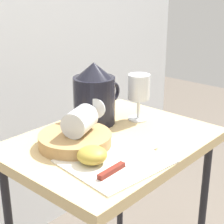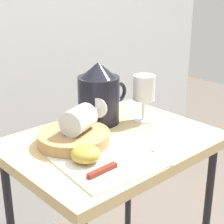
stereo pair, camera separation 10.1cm
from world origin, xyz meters
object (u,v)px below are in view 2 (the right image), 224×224
object	(u,v)px
table	(112,163)
wine_glass_tipped_near	(80,119)
knife	(113,166)
pitcher	(99,98)
basket_tray	(74,138)
apple_half_left	(86,154)
wine_glass_upright	(144,91)

from	to	relation	value
table	wine_glass_tipped_near	world-z (taller)	wine_glass_tipped_near
knife	table	bearing A→B (deg)	48.82
pitcher	wine_glass_tipped_near	bearing A→B (deg)	-149.03
wine_glass_tipped_near	knife	xyz separation A→B (m)	(-0.03, -0.17, -0.06)
basket_tray	knife	xyz separation A→B (m)	(-0.01, -0.17, -0.01)
pitcher	apple_half_left	distance (m)	0.28
table	apple_half_left	size ratio (longest dim) A/B	9.77
basket_tray	knife	world-z (taller)	basket_tray
table	basket_tray	bearing A→B (deg)	156.66
basket_tray	wine_glass_upright	bearing A→B (deg)	-1.45
apple_half_left	wine_glass_upright	bearing A→B (deg)	17.85
apple_half_left	wine_glass_tipped_near	bearing A→B (deg)	59.01
wine_glass_upright	wine_glass_tipped_near	bearing A→B (deg)	179.60
pitcher	apple_half_left	world-z (taller)	pitcher
table	pitcher	world-z (taller)	pitcher
table	knife	size ratio (longest dim) A/B	3.21
pitcher	knife	world-z (taller)	pitcher
table	apple_half_left	world-z (taller)	apple_half_left
pitcher	apple_half_left	xyz separation A→B (m)	(-0.20, -0.19, -0.05)
pitcher	wine_glass_upright	distance (m)	0.14
basket_tray	wine_glass_tipped_near	size ratio (longest dim) A/B	1.18
basket_tray	pitcher	xyz separation A→B (m)	(0.16, 0.08, 0.06)
table	wine_glass_tipped_near	distance (m)	0.17
wine_glass_tipped_near	pitcher	bearing A→B (deg)	30.97
basket_tray	apple_half_left	size ratio (longest dim) A/B	2.66
table	wine_glass_upright	size ratio (longest dim) A/B	4.90
knife	wine_glass_upright	bearing A→B (deg)	30.75
basket_tray	wine_glass_upright	distance (m)	0.28
table	wine_glass_tipped_near	bearing A→B (deg)	155.12
basket_tray	wine_glass_upright	world-z (taller)	wine_glass_upright
basket_tray	pitcher	world-z (taller)	pitcher
pitcher	knife	bearing A→B (deg)	-124.09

